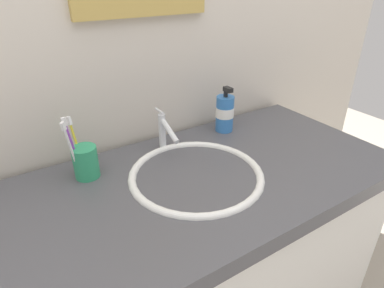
{
  "coord_description": "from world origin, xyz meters",
  "views": [
    {
      "loc": [
        -0.45,
        -0.66,
        1.42
      ],
      "look_at": [
        0.0,
        0.04,
        0.97
      ],
      "focal_mm": 30.58,
      "sensor_mm": 36.0,
      "label": 1
    }
  ],
  "objects_px": {
    "faucet": "(165,130)",
    "soap_dispenser": "(225,113)",
    "toothbrush_white": "(71,148)",
    "toothbrush_cup": "(86,162)",
    "toothbrush_yellow": "(76,141)",
    "toothbrush_purple": "(72,144)"
  },
  "relations": [
    {
      "from": "faucet",
      "to": "toothbrush_white",
      "type": "xyz_separation_m",
      "value": [
        -0.31,
        -0.04,
        0.04
      ]
    },
    {
      "from": "toothbrush_cup",
      "to": "soap_dispenser",
      "type": "distance_m",
      "value": 0.53
    },
    {
      "from": "toothbrush_yellow",
      "to": "toothbrush_white",
      "type": "bearing_deg",
      "value": -115.81
    },
    {
      "from": "faucet",
      "to": "soap_dispenser",
      "type": "relative_size",
      "value": 0.83
    },
    {
      "from": "toothbrush_yellow",
      "to": "soap_dispenser",
      "type": "relative_size",
      "value": 1.01
    },
    {
      "from": "soap_dispenser",
      "to": "toothbrush_white",
      "type": "bearing_deg",
      "value": -174.81
    },
    {
      "from": "soap_dispenser",
      "to": "toothbrush_yellow",
      "type": "bearing_deg",
      "value": 179.84
    },
    {
      "from": "faucet",
      "to": "toothbrush_yellow",
      "type": "distance_m",
      "value": 0.29
    },
    {
      "from": "toothbrush_yellow",
      "to": "soap_dispenser",
      "type": "xyz_separation_m",
      "value": [
        0.54,
        -0.0,
        -0.03
      ]
    },
    {
      "from": "toothbrush_cup",
      "to": "toothbrush_purple",
      "type": "xyz_separation_m",
      "value": [
        -0.03,
        0.01,
        0.06
      ]
    },
    {
      "from": "toothbrush_purple",
      "to": "toothbrush_yellow",
      "type": "bearing_deg",
      "value": 60.56
    },
    {
      "from": "toothbrush_purple",
      "to": "soap_dispenser",
      "type": "height_order",
      "value": "toothbrush_purple"
    },
    {
      "from": "faucet",
      "to": "soap_dispenser",
      "type": "bearing_deg",
      "value": 1.83
    },
    {
      "from": "faucet",
      "to": "soap_dispenser",
      "type": "height_order",
      "value": "soap_dispenser"
    },
    {
      "from": "faucet",
      "to": "toothbrush_cup",
      "type": "relative_size",
      "value": 1.48
    },
    {
      "from": "toothbrush_yellow",
      "to": "toothbrush_cup",
      "type": "bearing_deg",
      "value": -74.04
    },
    {
      "from": "faucet",
      "to": "toothbrush_cup",
      "type": "height_order",
      "value": "faucet"
    },
    {
      "from": "faucet",
      "to": "toothbrush_cup",
      "type": "bearing_deg",
      "value": -174.66
    },
    {
      "from": "toothbrush_cup",
      "to": "toothbrush_white",
      "type": "height_order",
      "value": "toothbrush_white"
    },
    {
      "from": "toothbrush_cup",
      "to": "soap_dispenser",
      "type": "xyz_separation_m",
      "value": [
        0.53,
        0.03,
        0.02
      ]
    },
    {
      "from": "toothbrush_cup",
      "to": "toothbrush_white",
      "type": "relative_size",
      "value": 0.5
    },
    {
      "from": "toothbrush_purple",
      "to": "toothbrush_yellow",
      "type": "xyz_separation_m",
      "value": [
        0.02,
        0.03,
        -0.01
      ]
    }
  ]
}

